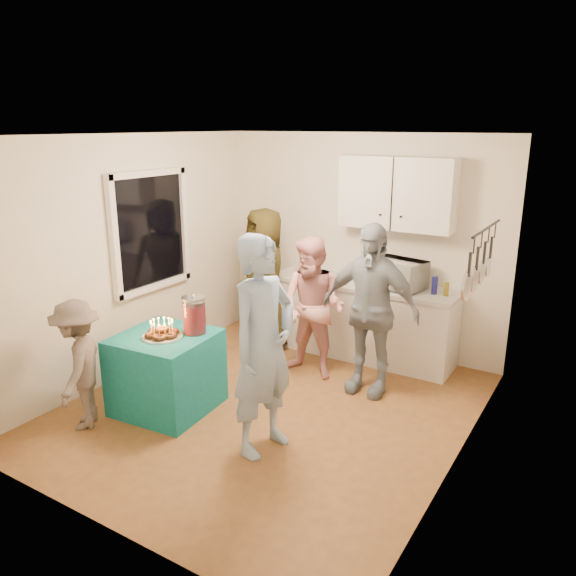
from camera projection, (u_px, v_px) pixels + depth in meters
The scene contains 19 objects.
floor at pixel (269, 409), 5.51m from camera, with size 4.00×4.00×0.00m, color brown.
ceiling at pixel (267, 135), 4.78m from camera, with size 4.00×4.00×0.00m, color white.
back_wall at pixel (359, 243), 6.78m from camera, with size 3.60×3.60×0.00m, color silver.
left_wall at pixel (129, 258), 6.05m from camera, with size 4.00×4.00×0.00m, color silver.
right_wall at pixel (466, 315), 4.24m from camera, with size 4.00×4.00×0.00m, color silver.
window_night at pixel (150, 231), 6.21m from camera, with size 0.04×1.00×1.20m, color black.
counter at pixel (361, 321), 6.68m from camera, with size 2.20×0.58×0.86m, color white.
countertop at pixel (363, 285), 6.55m from camera, with size 2.24×0.62×0.05m, color beige.
upper_cabinet at pixel (397, 193), 6.23m from camera, with size 1.30×0.30×0.80m, color white.
pot_rack at pixel (482, 257), 4.77m from camera, with size 0.12×1.00×0.60m, color black.
microwave at pixel (398, 274), 6.29m from camera, with size 0.58×0.40×0.32m, color white.
party_table at pixel (166, 372), 5.43m from camera, with size 0.85×0.85×0.76m, color #117275.
donut_cake at pixel (162, 328), 5.25m from camera, with size 0.38×0.38×0.18m, color #381C0C, non-canonical shape.
punch_jar at pixel (194, 316), 5.35m from camera, with size 0.22×0.22×0.34m, color red.
man_birthday at pixel (263, 346), 4.60m from camera, with size 0.68×0.45×1.87m, color #96B4DA.
woman_back_left at pixel (265, 280), 6.81m from camera, with size 0.85×0.56×1.74m, color brown.
woman_back_center at pixel (313, 309), 6.04m from camera, with size 0.76×0.59×1.56m, color #E2757F.
woman_back_right at pixel (369, 309), 5.66m from camera, with size 1.04×0.43×1.78m, color #102237.
child_near_left at pixel (79, 365), 5.05m from camera, with size 0.78×0.45×1.21m, color #584C46.
Camera 1 is at (2.75, -4.13, 2.69)m, focal length 35.00 mm.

